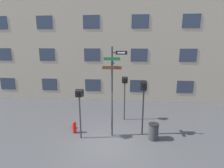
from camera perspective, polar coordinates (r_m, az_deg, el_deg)
ground_plane at (r=9.39m, az=-1.78°, el=-18.92°), size 60.00×60.00×0.00m
building_facade at (r=15.40m, az=1.24°, el=19.55°), size 24.00×0.63×13.43m
street_sign_pole at (r=9.05m, az=0.32°, el=-0.31°), size 1.25×0.75×4.83m
pedestrian_signal_left at (r=9.15m, az=-10.59°, el=-5.42°), size 0.42×0.40×2.69m
pedestrian_signal_right at (r=9.46m, az=10.29°, el=-3.41°), size 0.35×0.40×3.01m
pedestrian_signal_across at (r=11.23m, az=4.17°, el=-0.99°), size 0.38×0.40×2.90m
fire_hydrant at (r=10.44m, az=-12.18°, el=-13.64°), size 0.37×0.21×0.69m
trash_bin at (r=9.80m, az=13.38°, el=-14.86°), size 0.55×0.55×0.88m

